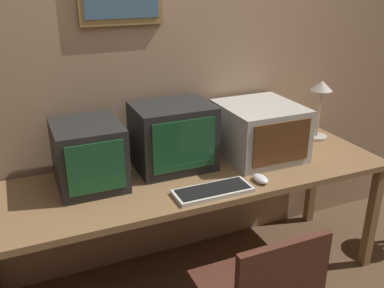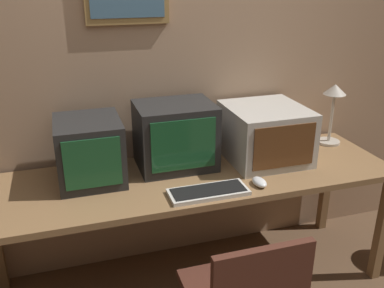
{
  "view_description": "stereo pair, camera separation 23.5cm",
  "coord_description": "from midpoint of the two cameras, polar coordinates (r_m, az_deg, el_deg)",
  "views": [
    {
      "loc": [
        -0.87,
        -1.06,
        1.83
      ],
      "look_at": [
        0.0,
        0.94,
        0.94
      ],
      "focal_mm": 40.0,
      "sensor_mm": 36.0,
      "label": 1
    },
    {
      "loc": [
        -0.65,
        -1.14,
        1.83
      ],
      "look_at": [
        0.0,
        0.94,
        0.94
      ],
      "focal_mm": 40.0,
      "sensor_mm": 36.0,
      "label": 2
    }
  ],
  "objects": [
    {
      "name": "keyboard_main",
      "position": [
        2.23,
        5.24,
        -6.45
      ],
      "size": [
        0.42,
        0.16,
        0.03
      ],
      "color": "beige",
      "rests_on": "desk"
    },
    {
      "name": "monitor_right",
      "position": [
        2.64,
        12.25,
        1.35
      ],
      "size": [
        0.46,
        0.48,
        0.33
      ],
      "color": "#B7B2A8",
      "rests_on": "desk"
    },
    {
      "name": "desk",
      "position": [
        2.46,
        2.75,
        -5.6
      ],
      "size": [
        2.35,
        0.69,
        0.75
      ],
      "color": "olive",
      "rests_on": "ground_plane"
    },
    {
      "name": "monitor_left",
      "position": [
        2.35,
        -10.75,
        -0.91
      ],
      "size": [
        0.35,
        0.4,
        0.35
      ],
      "color": "black",
      "rests_on": "desk"
    },
    {
      "name": "wall_back",
      "position": [
        2.61,
        -0.04,
        10.56
      ],
      "size": [
        8.0,
        0.08,
        2.6
      ],
      "color": "tan",
      "rests_on": "ground_plane"
    },
    {
      "name": "monitor_center",
      "position": [
        2.47,
        0.47,
        1.09
      ],
      "size": [
        0.44,
        0.36,
        0.38
      ],
      "color": "black",
      "rests_on": "desk"
    },
    {
      "name": "mouse_near_keyboard",
      "position": [
        2.36,
        11.83,
        -5.06
      ],
      "size": [
        0.07,
        0.12,
        0.04
      ],
      "color": "silver",
      "rests_on": "desk"
    },
    {
      "name": "desk_lamp",
      "position": [
        2.97,
        20.54,
        5.28
      ],
      "size": [
        0.15,
        0.15,
        0.4
      ],
      "color": "#B2A899",
      "rests_on": "desk"
    }
  ]
}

